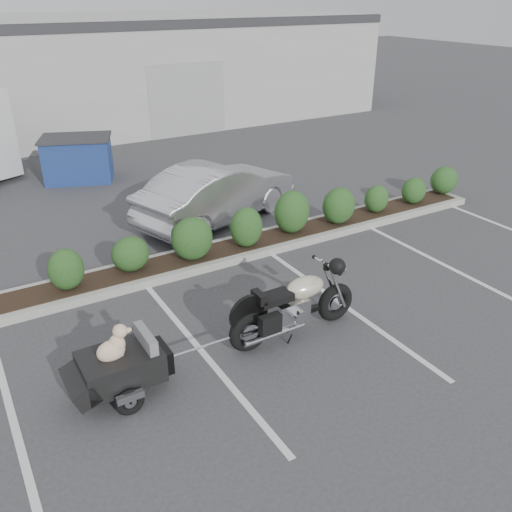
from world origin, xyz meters
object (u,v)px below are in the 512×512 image
pet_trailer (120,366)px  sedan (217,193)px  motorcycle (295,306)px  dumpster (78,158)px

pet_trailer → sedan: (3.93, 4.86, 0.22)m
motorcycle → dumpster: 9.63m
motorcycle → pet_trailer: bearing=179.2°
motorcycle → pet_trailer: size_ratio=1.26×
pet_trailer → dumpster: 9.76m
motorcycle → sedan: size_ratio=0.56×
motorcycle → dumpster: bearing=94.9°
motorcycle → sedan: (1.15, 4.89, 0.15)m
motorcycle → pet_trailer: (-2.78, 0.02, -0.07)m
sedan → pet_trailer: bearing=122.1°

